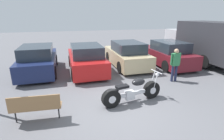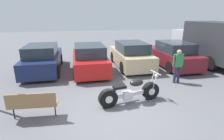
# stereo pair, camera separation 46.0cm
# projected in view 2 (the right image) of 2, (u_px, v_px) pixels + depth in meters

# --- Properties ---
(ground_plane) EXTENTS (60.00, 60.00, 0.00)m
(ground_plane) POSITION_uv_depth(u_px,v_px,m) (117.00, 107.00, 6.03)
(ground_plane) COLOR slate
(motorcycle) EXTENTS (2.36, 0.78, 1.04)m
(motorcycle) POSITION_uv_depth(u_px,v_px,m) (130.00, 92.00, 6.23)
(motorcycle) COLOR black
(motorcycle) RESTS_ON ground_plane
(parked_car_navy) EXTENTS (1.83, 4.13, 1.52)m
(parked_car_navy) POSITION_uv_depth(u_px,v_px,m) (43.00, 59.00, 9.64)
(parked_car_navy) COLOR #19234C
(parked_car_navy) RESTS_ON ground_plane
(parked_car_red) EXTENTS (1.83, 4.13, 1.52)m
(parked_car_red) POSITION_uv_depth(u_px,v_px,m) (89.00, 59.00, 9.72)
(parked_car_red) COLOR red
(parked_car_red) RESTS_ON ground_plane
(parked_car_champagne) EXTENTS (1.83, 4.13, 1.52)m
(parked_car_champagne) POSITION_uv_depth(u_px,v_px,m) (131.00, 55.00, 10.59)
(parked_car_champagne) COLOR #C6B284
(parked_car_champagne) RESTS_ON ground_plane
(parked_car_maroon) EXTENTS (1.83, 4.13, 1.52)m
(parked_car_maroon) POSITION_uv_depth(u_px,v_px,m) (172.00, 55.00, 10.67)
(parked_car_maroon) COLOR maroon
(parked_car_maroon) RESTS_ON ground_plane
(delivery_truck) EXTENTS (2.28, 5.88, 2.65)m
(delivery_truck) POSITION_uv_depth(u_px,v_px,m) (213.00, 42.00, 10.89)
(delivery_truck) COLOR #2D2D33
(delivery_truck) RESTS_ON ground_plane
(park_bench) EXTENTS (1.45, 0.51, 0.89)m
(park_bench) POSITION_uv_depth(u_px,v_px,m) (33.00, 103.00, 5.21)
(park_bench) COLOR #997047
(park_bench) RESTS_ON ground_plane
(person_standing) EXTENTS (0.52, 0.21, 1.57)m
(person_standing) POSITION_uv_depth(u_px,v_px,m) (178.00, 64.00, 7.96)
(person_standing) COLOR #232847
(person_standing) RESTS_ON ground_plane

